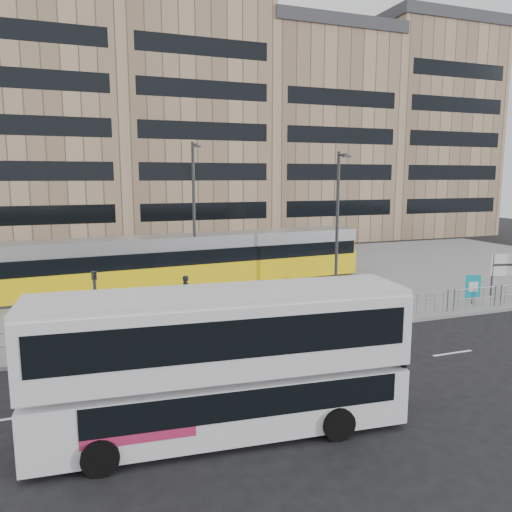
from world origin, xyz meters
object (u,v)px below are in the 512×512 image
object	(u,v)px
lamp_post_west	(194,211)
ad_panel	(473,287)
station_sign	(508,267)
double_decker_bus	(222,358)
lamp_post_east	(338,216)
tram	(156,263)
traffic_light_west	(96,301)
pedestrian	(186,293)

from	to	relation	value
lamp_post_west	ad_panel	bearing A→B (deg)	-32.41
station_sign	lamp_post_west	size ratio (longest dim) A/B	0.28
double_decker_bus	ad_panel	distance (m)	17.93
ad_panel	lamp_post_east	size ratio (longest dim) A/B	0.19
lamp_post_east	lamp_post_west	bearing A→B (deg)	160.44
ad_panel	lamp_post_east	xyz separation A→B (m)	(-5.05, 5.39, 3.47)
tram	double_decker_bus	bearing A→B (deg)	-97.62
traffic_light_west	lamp_post_east	world-z (taller)	lamp_post_east
traffic_light_west	lamp_post_east	bearing A→B (deg)	1.25
station_sign	pedestrian	size ratio (longest dim) A/B	1.35
tram	ad_panel	xyz separation A→B (m)	(15.00, -9.07, -0.68)
station_sign	double_decker_bus	bearing A→B (deg)	-141.64
ad_panel	lamp_post_west	xyz separation A→B (m)	(-12.85, 8.16, 3.75)
traffic_light_west	lamp_post_west	size ratio (longest dim) A/B	0.36
traffic_light_west	tram	bearing A→B (deg)	46.07
station_sign	pedestrian	xyz separation A→B (m)	(-17.54, 3.05, -0.75)
tram	lamp_post_west	size ratio (longest dim) A/B	3.13
station_sign	lamp_post_west	world-z (taller)	lamp_post_west
pedestrian	traffic_light_west	bearing A→B (deg)	123.22
station_sign	lamp_post_east	bearing A→B (deg)	164.63
ad_panel	pedestrian	distance (m)	14.83
station_sign	ad_panel	xyz separation A→B (m)	(-3.24, -0.87, -0.74)
lamp_post_west	lamp_post_east	world-z (taller)	lamp_post_west
double_decker_bus	lamp_post_east	size ratio (longest dim) A/B	1.22
ad_panel	lamp_post_west	size ratio (longest dim) A/B	0.18
tram	pedestrian	distance (m)	5.25
ad_panel	traffic_light_west	world-z (taller)	traffic_light_west
ad_panel	lamp_post_west	distance (m)	15.68
tram	ad_panel	bearing A→B (deg)	-35.65
ad_panel	pedestrian	size ratio (longest dim) A/B	0.87
ad_panel	station_sign	bearing A→B (deg)	29.03
double_decker_bus	pedestrian	size ratio (longest dim) A/B	5.59
tram	lamp_post_west	world-z (taller)	lamp_post_west
ad_panel	double_decker_bus	bearing A→B (deg)	-138.93
lamp_post_west	traffic_light_west	bearing A→B (deg)	-123.33
traffic_light_west	station_sign	bearing A→B (deg)	-18.74
tram	station_sign	size ratio (longest dim) A/B	11.38
pedestrian	lamp_post_west	xyz separation A→B (m)	(1.45, 4.24, 3.77)
traffic_light_west	lamp_post_east	xyz separation A→B (m)	(13.71, 6.22, 2.39)
traffic_light_west	double_decker_bus	bearing A→B (deg)	-92.05
ad_panel	traffic_light_west	bearing A→B (deg)	-163.42
traffic_light_west	lamp_post_west	world-z (taller)	lamp_post_west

